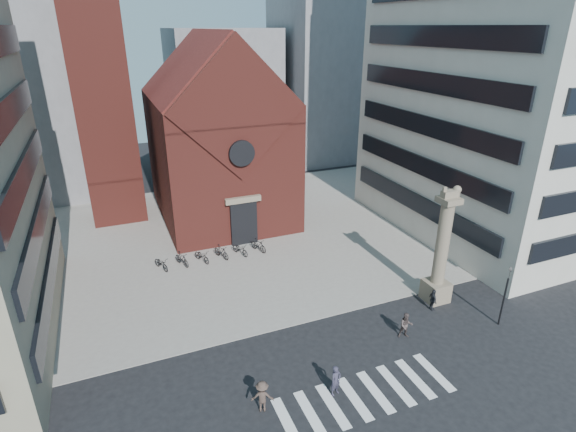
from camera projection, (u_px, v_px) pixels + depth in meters
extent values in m
plane|color=black|center=(330.00, 362.00, 26.40)|extent=(120.00, 120.00, 0.00)
cube|color=#9C968E|center=(238.00, 234.00, 42.56)|extent=(46.00, 30.00, 0.05)
cube|color=maroon|center=(218.00, 157.00, 45.34)|extent=(12.00, 16.00, 12.00)
cube|color=maroon|center=(214.00, 96.00, 43.33)|extent=(12.00, 15.40, 12.00)
cube|color=maroon|center=(238.00, 110.00, 36.23)|extent=(11.76, 0.50, 11.76)
cylinder|color=black|center=(242.00, 153.00, 37.21)|extent=(2.20, 0.30, 2.20)
cube|color=black|center=(244.00, 224.00, 39.96)|extent=(2.40, 0.30, 4.00)
cube|color=gray|center=(243.00, 200.00, 39.02)|extent=(3.20, 0.40, 0.50)
cube|color=maroon|center=(97.00, 65.00, 40.87)|extent=(5.00, 5.00, 30.00)
cube|color=beige|center=(520.00, 54.00, 38.78)|extent=(18.00, 22.00, 32.00)
cube|color=gray|center=(3.00, 98.00, 49.14)|extent=(16.00, 14.00, 22.00)
cube|color=gray|center=(224.00, 97.00, 63.29)|extent=(14.00, 12.00, 18.00)
cube|color=gray|center=(335.00, 73.00, 65.18)|extent=(16.00, 14.00, 24.00)
cube|color=gray|center=(435.00, 291.00, 32.16)|extent=(1.60, 1.60, 1.50)
cylinder|color=gray|center=(443.00, 244.00, 30.70)|extent=(0.90, 0.90, 6.00)
cube|color=gray|center=(449.00, 200.00, 29.45)|extent=(1.30, 1.30, 0.40)
cube|color=gray|center=(450.00, 194.00, 29.29)|extent=(1.20, 0.50, 0.55)
sphere|color=gray|center=(457.00, 190.00, 29.39)|extent=(0.56, 0.56, 0.56)
cube|color=gray|center=(445.00, 190.00, 28.96)|extent=(0.25, 0.15, 0.35)
cylinder|color=black|center=(503.00, 302.00, 29.07)|extent=(0.12, 0.12, 3.50)
imported|color=black|center=(510.00, 273.00, 28.23)|extent=(0.13, 0.16, 0.80)
imported|color=#333043|center=(336.00, 381.00, 23.80)|extent=(0.75, 0.61, 1.79)
imported|color=#4C3E3D|center=(406.00, 325.00, 28.22)|extent=(1.02, 0.91, 1.75)
imported|color=#24262C|center=(433.00, 300.00, 30.99)|extent=(0.59, 1.00, 1.59)
imported|color=#46352E|center=(262.00, 396.00, 22.78)|extent=(1.32, 1.04, 1.80)
imported|color=black|center=(161.00, 263.00, 36.22)|extent=(1.39, 2.08, 1.03)
imported|color=black|center=(182.00, 259.00, 36.78)|extent=(1.23, 1.97, 1.15)
imported|color=black|center=(202.00, 256.00, 37.38)|extent=(1.39, 2.08, 1.03)
imported|color=black|center=(221.00, 252.00, 37.94)|extent=(1.23, 1.97, 1.15)
imported|color=black|center=(240.00, 249.00, 38.55)|extent=(1.39, 2.08, 1.03)
imported|color=black|center=(258.00, 245.00, 39.11)|extent=(1.23, 1.97, 1.15)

